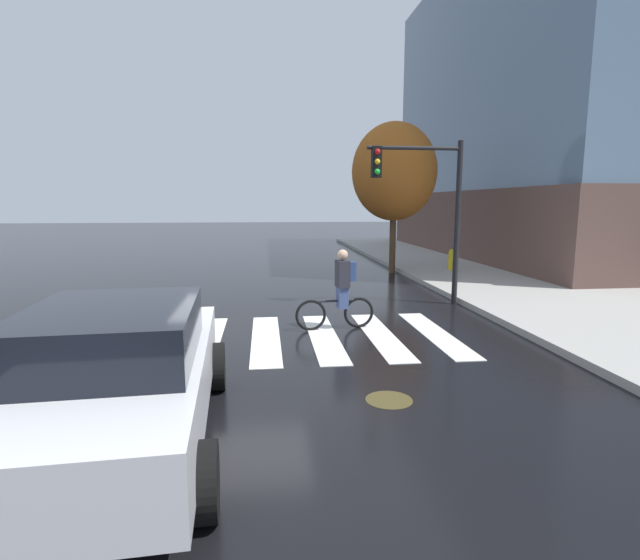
# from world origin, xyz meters

# --- Properties ---
(ground_plane) EXTENTS (120.00, 120.00, 0.00)m
(ground_plane) POSITION_xyz_m (0.00, 0.00, 0.00)
(ground_plane) COLOR black
(crosswalk_stripes) EXTENTS (7.44, 3.59, 0.01)m
(crosswalk_stripes) POSITION_xyz_m (0.39, 0.00, 0.01)
(crosswalk_stripes) COLOR silver
(crosswalk_stripes) RESTS_ON ground
(manhole_cover) EXTENTS (0.64, 0.64, 0.01)m
(manhole_cover) POSITION_xyz_m (2.04, -3.22, 0.00)
(manhole_cover) COLOR #473D1E
(manhole_cover) RESTS_ON ground
(sedan_near) EXTENTS (2.38, 4.70, 1.59)m
(sedan_near) POSITION_xyz_m (-1.19, -4.13, 0.82)
(sedan_near) COLOR silver
(sedan_near) RESTS_ON ground
(cyclist) EXTENTS (1.70, 0.39, 1.69)m
(cyclist) POSITION_xyz_m (1.97, 0.61, 0.84)
(cyclist) COLOR black
(cyclist) RESTS_ON ground
(traffic_light_near) EXTENTS (2.47, 0.28, 4.20)m
(traffic_light_near) POSITION_xyz_m (4.52, 2.82, 2.86)
(traffic_light_near) COLOR black
(traffic_light_near) RESTS_ON ground
(fire_hydrant) EXTENTS (0.33, 0.22, 0.78)m
(fire_hydrant) POSITION_xyz_m (7.40, 8.27, 0.53)
(fire_hydrant) COLOR gold
(fire_hydrant) RESTS_ON sidewalk
(street_tree_near) EXTENTS (3.16, 3.16, 5.61)m
(street_tree_near) POSITION_xyz_m (5.25, 8.78, 3.79)
(street_tree_near) COLOR #4C3823
(street_tree_near) RESTS_ON ground
(corner_building) EXTENTS (15.65, 19.19, 13.98)m
(corner_building) POSITION_xyz_m (17.14, 13.34, 6.94)
(corner_building) COLOR brown
(corner_building) RESTS_ON ground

